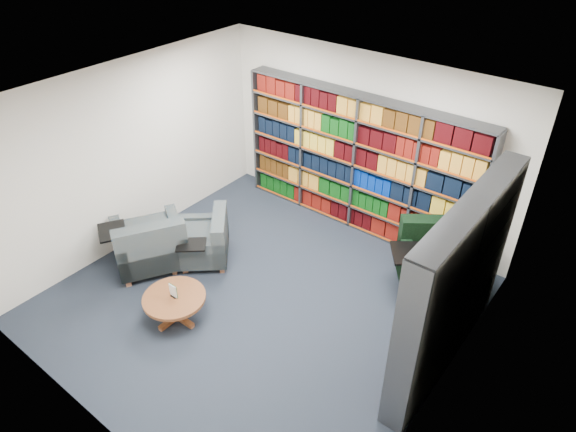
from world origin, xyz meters
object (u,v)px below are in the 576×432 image
Objects in this scene: chair_green_right at (437,264)px; chair_teal_left at (204,242)px; coffee_table at (175,301)px; chair_teal_front at (150,246)px.

chair_teal_left is at bearing -152.49° from chair_green_right.
chair_green_right reaches higher than coffee_table.
chair_green_right is at bearing 32.00° from chair_teal_front.
chair_teal_left is 0.88× the size of chair_teal_front.
coffee_table is at bearing -61.41° from chair_teal_left.
chair_teal_left is 1.46× the size of coffee_table.
chair_teal_left is 1.28m from coffee_table.
chair_green_right is 4.08m from chair_teal_front.
chair_teal_front is (-0.48, -0.61, 0.05)m from chair_teal_left.
chair_teal_left is 0.78m from chair_teal_front.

